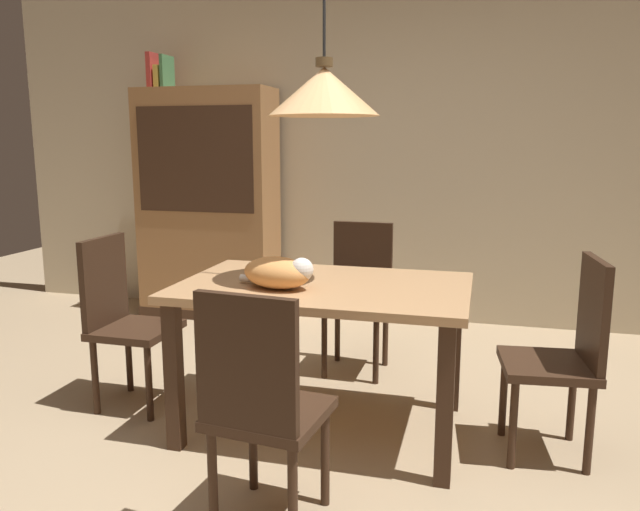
{
  "coord_description": "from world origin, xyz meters",
  "views": [
    {
      "loc": [
        0.86,
        -2.32,
        1.43
      ],
      "look_at": [
        0.05,
        0.72,
        0.85
      ],
      "focal_mm": 34.65,
      "sensor_mm": 36.0,
      "label": 1
    }
  ],
  "objects_px": {
    "dining_table": "(324,304)",
    "hutch_bookcase": "(208,209)",
    "chair_near_front": "(261,401)",
    "book_yellow_short": "(162,78)",
    "pendant_lamp": "(324,91)",
    "book_green_slim": "(167,72)",
    "chair_left_side": "(122,314)",
    "cat_sleeping": "(279,272)",
    "chair_far_back": "(359,290)",
    "chair_right_side": "(566,349)",
    "book_red_tall": "(155,71)"
  },
  "relations": [
    {
      "from": "book_red_tall",
      "to": "book_yellow_short",
      "type": "xyz_separation_m",
      "value": [
        0.06,
        0.0,
        -0.05
      ]
    },
    {
      "from": "cat_sleeping",
      "to": "pendant_lamp",
      "type": "height_order",
      "value": "pendant_lamp"
    },
    {
      "from": "hutch_bookcase",
      "to": "cat_sleeping",
      "type": "bearing_deg",
      "value": -56.97
    },
    {
      "from": "chair_far_back",
      "to": "cat_sleeping",
      "type": "bearing_deg",
      "value": -99.95
    },
    {
      "from": "book_green_slim",
      "to": "book_yellow_short",
      "type": "bearing_deg",
      "value": 180.0
    },
    {
      "from": "book_yellow_short",
      "to": "chair_near_front",
      "type": "bearing_deg",
      "value": -55.94
    },
    {
      "from": "chair_far_back",
      "to": "book_green_slim",
      "type": "distance_m",
      "value": 2.48
    },
    {
      "from": "book_green_slim",
      "to": "book_red_tall",
      "type": "bearing_deg",
      "value": 180.0
    },
    {
      "from": "chair_near_front",
      "to": "book_red_tall",
      "type": "relative_size",
      "value": 3.32
    },
    {
      "from": "chair_far_back",
      "to": "hutch_bookcase",
      "type": "xyz_separation_m",
      "value": [
        -1.45,
        0.92,
        0.38
      ]
    },
    {
      "from": "dining_table",
      "to": "chair_right_side",
      "type": "height_order",
      "value": "chair_right_side"
    },
    {
      "from": "chair_right_side",
      "to": "chair_left_side",
      "type": "xyz_separation_m",
      "value": [
        -2.26,
        -0.01,
        0.0
      ]
    },
    {
      "from": "book_yellow_short",
      "to": "dining_table",
      "type": "bearing_deg",
      "value": -44.7
    },
    {
      "from": "chair_right_side",
      "to": "cat_sleeping",
      "type": "xyz_separation_m",
      "value": [
        -1.31,
        -0.16,
        0.32
      ]
    },
    {
      "from": "chair_far_back",
      "to": "chair_near_front",
      "type": "relative_size",
      "value": 1.0
    },
    {
      "from": "cat_sleeping",
      "to": "hutch_bookcase",
      "type": "bearing_deg",
      "value": 123.03
    },
    {
      "from": "chair_near_front",
      "to": "chair_right_side",
      "type": "bearing_deg",
      "value": 37.94
    },
    {
      "from": "cat_sleeping",
      "to": "pendant_lamp",
      "type": "distance_m",
      "value": 0.87
    },
    {
      "from": "chair_far_back",
      "to": "book_green_slim",
      "type": "height_order",
      "value": "book_green_slim"
    },
    {
      "from": "cat_sleeping",
      "to": "book_red_tall",
      "type": "bearing_deg",
      "value": 131.02
    },
    {
      "from": "book_red_tall",
      "to": "cat_sleeping",
      "type": "bearing_deg",
      "value": -48.98
    },
    {
      "from": "cat_sleeping",
      "to": "book_green_slim",
      "type": "bearing_deg",
      "value": 129.17
    },
    {
      "from": "cat_sleeping",
      "to": "book_yellow_short",
      "type": "bearing_deg",
      "value": 130.06
    },
    {
      "from": "dining_table",
      "to": "book_red_tall",
      "type": "height_order",
      "value": "book_red_tall"
    },
    {
      "from": "book_green_slim",
      "to": "chair_left_side",
      "type": "bearing_deg",
      "value": -70.43
    },
    {
      "from": "dining_table",
      "to": "cat_sleeping",
      "type": "xyz_separation_m",
      "value": [
        -0.18,
        -0.15,
        0.18
      ]
    },
    {
      "from": "chair_right_side",
      "to": "book_red_tall",
      "type": "xyz_separation_m",
      "value": [
        -3.0,
        1.79,
        1.48
      ]
    },
    {
      "from": "chair_near_front",
      "to": "dining_table",
      "type": "bearing_deg",
      "value": 89.44
    },
    {
      "from": "pendant_lamp",
      "to": "hutch_bookcase",
      "type": "relative_size",
      "value": 0.7
    },
    {
      "from": "chair_near_front",
      "to": "chair_left_side",
      "type": "height_order",
      "value": "same"
    },
    {
      "from": "dining_table",
      "to": "book_yellow_short",
      "type": "height_order",
      "value": "book_yellow_short"
    },
    {
      "from": "dining_table",
      "to": "chair_right_side",
      "type": "bearing_deg",
      "value": 0.41
    },
    {
      "from": "pendant_lamp",
      "to": "book_yellow_short",
      "type": "distance_m",
      "value": 2.57
    },
    {
      "from": "chair_far_back",
      "to": "hutch_bookcase",
      "type": "distance_m",
      "value": 1.76
    },
    {
      "from": "chair_near_front",
      "to": "cat_sleeping",
      "type": "relative_size",
      "value": 2.33
    },
    {
      "from": "chair_right_side",
      "to": "chair_near_front",
      "type": "distance_m",
      "value": 1.44
    },
    {
      "from": "dining_table",
      "to": "book_green_slim",
      "type": "xyz_separation_m",
      "value": [
        -1.77,
        1.8,
        1.33
      ]
    },
    {
      "from": "chair_near_front",
      "to": "book_red_tall",
      "type": "bearing_deg",
      "value": 124.89
    },
    {
      "from": "dining_table",
      "to": "hutch_bookcase",
      "type": "bearing_deg",
      "value": 128.8
    },
    {
      "from": "chair_far_back",
      "to": "pendant_lamp",
      "type": "height_order",
      "value": "pendant_lamp"
    },
    {
      "from": "hutch_bookcase",
      "to": "book_red_tall",
      "type": "height_order",
      "value": "book_red_tall"
    },
    {
      "from": "dining_table",
      "to": "book_green_slim",
      "type": "height_order",
      "value": "book_green_slim"
    },
    {
      "from": "chair_right_side",
      "to": "book_red_tall",
      "type": "relative_size",
      "value": 3.32
    },
    {
      "from": "dining_table",
      "to": "cat_sleeping",
      "type": "height_order",
      "value": "cat_sleeping"
    },
    {
      "from": "pendant_lamp",
      "to": "chair_left_side",
      "type": "bearing_deg",
      "value": 179.97
    },
    {
      "from": "book_green_slim",
      "to": "hutch_bookcase",
      "type": "bearing_deg",
      "value": -0.27
    },
    {
      "from": "dining_table",
      "to": "book_green_slim",
      "type": "bearing_deg",
      "value": 134.48
    },
    {
      "from": "chair_far_back",
      "to": "pendant_lamp",
      "type": "distance_m",
      "value": 1.45
    },
    {
      "from": "chair_left_side",
      "to": "book_green_slim",
      "type": "bearing_deg",
      "value": 109.57
    },
    {
      "from": "pendant_lamp",
      "to": "book_yellow_short",
      "type": "height_order",
      "value": "pendant_lamp"
    }
  ]
}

